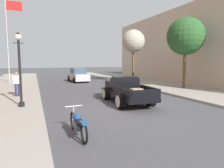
{
  "coord_description": "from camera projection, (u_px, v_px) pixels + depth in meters",
  "views": [
    {
      "loc": [
        -4.83,
        -9.86,
        2.53
      ],
      "look_at": [
        0.0,
        2.46,
        1.0
      ],
      "focal_mm": 31.88,
      "sensor_mm": 36.0,
      "label": 1
    }
  ],
  "objects": [
    {
      "name": "building_right_storefront",
      "position": [
        212.0,
        48.0,
        24.85
      ],
      "size": [
        12.0,
        28.0,
        8.4
      ],
      "primitive_type": "cube",
      "color": "beige",
      "rests_on": "ground"
    },
    {
      "name": "street_lamp_near",
      "position": [
        20.0,
        64.0,
        10.19
      ],
      "size": [
        0.5,
        0.32,
        3.85
      ],
      "color": "black",
      "rests_on": "sidewalk_left"
    },
    {
      "name": "hotrod_truck_black",
      "position": [
        125.0,
        90.0,
        12.33
      ],
      "size": [
        2.35,
        5.01,
        1.58
      ],
      "color": "black",
      "rests_on": "ground"
    },
    {
      "name": "sidewalk_right",
      "position": [
        222.0,
        97.0,
        13.79
      ],
      "size": [
        5.5,
        64.0,
        0.15
      ],
      "primitive_type": "cube",
      "color": "#9E998E",
      "rests_on": "ground"
    },
    {
      "name": "ground_plane",
      "position": [
        128.0,
        106.0,
        11.16
      ],
      "size": [
        140.0,
        140.0,
        0.0
      ],
      "primitive_type": "plane",
      "color": "#47474C"
    },
    {
      "name": "street_tree_nearest",
      "position": [
        186.0,
        36.0,
        17.26
      ],
      "size": [
        3.25,
        3.25,
        6.15
      ],
      "color": "brown",
      "rests_on": "sidewalk_right"
    },
    {
      "name": "motorcycle_parked",
      "position": [
        78.0,
        123.0,
        6.71
      ],
      "size": [
        0.62,
        2.12,
        0.93
      ],
      "color": "black",
      "rests_on": "ground"
    },
    {
      "name": "car_background_silver",
      "position": [
        78.0,
        75.0,
        24.5
      ],
      "size": [
        2.08,
        4.41,
        1.65
      ],
      "color": "#B7B7BC",
      "rests_on": "ground"
    },
    {
      "name": "flagpole",
      "position": [
        9.0,
        31.0,
        21.67
      ],
      "size": [
        1.74,
        0.16,
        9.16
      ],
      "color": "#B2B2B7",
      "rests_on": "sidewalk_left"
    },
    {
      "name": "pedestrian_sidewalk_left",
      "position": [
        17.0,
        83.0,
        13.44
      ],
      "size": [
        0.53,
        0.22,
        1.65
      ],
      "color": "#232847",
      "rests_on": "sidewalk_left"
    },
    {
      "name": "street_tree_second",
      "position": [
        133.0,
        41.0,
        23.49
      ],
      "size": [
        2.69,
        2.69,
        6.08
      ],
      "color": "brown",
      "rests_on": "sidewalk_right"
    }
  ]
}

